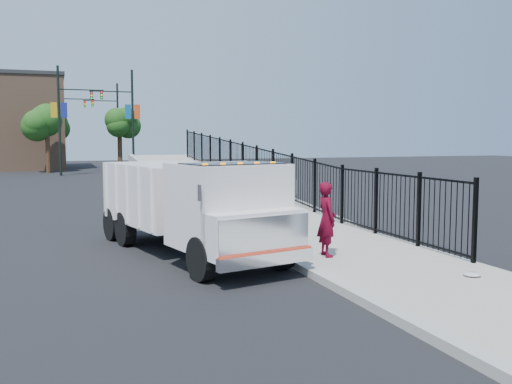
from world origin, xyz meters
name	(u,v)px	position (x,y,z in m)	size (l,w,h in m)	color
ground	(286,261)	(0.00, 0.00, 0.00)	(120.00, 120.00, 0.00)	black
sidewalk	(409,271)	(1.93, -2.00, 0.06)	(3.55, 12.00, 0.12)	#9E998E
curb	(325,278)	(0.00, -2.00, 0.08)	(0.30, 12.00, 0.16)	#ADAAA3
ramp	(204,193)	(2.12, 16.00, 0.00)	(3.95, 24.00, 1.70)	#9E998E
iron_fence	(257,181)	(3.55, 12.00, 0.90)	(0.10, 28.00, 1.80)	black
truck	(192,201)	(-1.86, 1.35, 1.30)	(3.61, 7.06, 2.31)	black
worker	(327,219)	(0.87, -0.31, 0.97)	(0.62, 0.41, 1.69)	#560418
debris	(472,274)	(2.70, -2.98, 0.16)	(0.34, 0.34, 0.08)	silver
light_pole_0	(64,116)	(-4.20, 32.46, 4.36)	(3.77, 0.22, 8.00)	black
light_pole_1	(129,117)	(0.60, 33.34, 4.36)	(3.78, 0.22, 8.00)	black
light_pole_2	(62,120)	(-4.20, 43.17, 4.36)	(3.77, 0.22, 8.00)	black
light_pole_3	(115,121)	(0.67, 45.02, 4.36)	(3.78, 0.22, 8.00)	black
tree_0	(47,123)	(-5.40, 36.29, 3.95)	(2.62, 2.62, 5.31)	#382314
tree_1	(120,125)	(0.55, 39.52, 3.89)	(2.06, 2.06, 5.03)	#382314
tree_2	(53,125)	(-4.95, 46.48, 3.95)	(2.73, 2.73, 5.37)	#382314
building	(5,124)	(-9.00, 44.00, 4.00)	(10.00, 10.00, 8.00)	#8C664C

